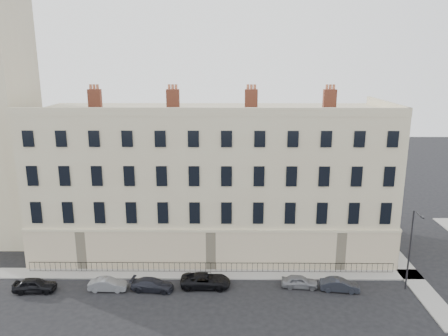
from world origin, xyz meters
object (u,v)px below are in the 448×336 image
Objects in this scene: car_b at (108,284)px; streetlamp at (411,247)px; car_e at (300,282)px; car_d at (206,280)px; car_c at (152,285)px; car_a at (35,285)px; car_f at (339,285)px.

streetlamp is at bearing -88.70° from car_b.
car_e reaches higher than car_b.
car_d is at bearing -85.03° from car_b.
car_c is 13.21m from car_e.
car_a is 6.40m from car_b.
car_c is at bearing -170.60° from streetlamp.
car_f is at bearing -94.90° from car_e.
car_a reaches higher than car_b.
car_e is at bearing -173.36° from streetlamp.
car_f reaches higher than car_c.
car_a is at bearing 97.14° from car_e.
car_f is at bearing -83.47° from car_c.
car_a is 10.36m from car_c.
car_a reaches higher than car_f.
car_a is at bearing 94.56° from car_d.
car_b is 0.89× the size of car_c.
car_a is 26.98m from car_f.
car_d reaches higher than car_e.
car_d reaches higher than car_b.
car_c is at bearing 97.04° from car_f.
car_b is at bearing 97.05° from car_f.
car_e is 0.96× the size of car_f.
car_b is at bearing 96.62° from car_c.
car_d reaches higher than car_f.
car_a is 0.97× the size of car_c.
streetlamp is at bearing -90.12° from car_d.
car_c is at bearing 97.62° from car_e.
car_d is 18.29m from streetlamp.
car_f is at bearing -92.01° from car_a.
car_d is 1.31× the size of car_f.
car_e is at bearing -90.47° from car_a.
car_c is at bearing -89.15° from car_b.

